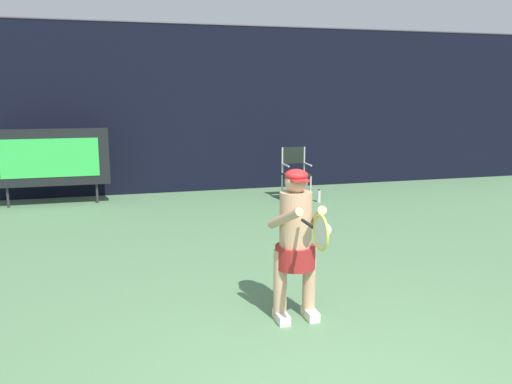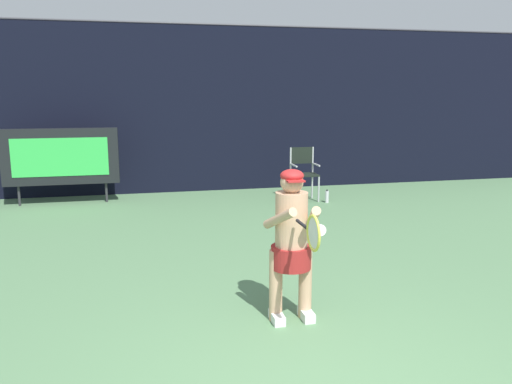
% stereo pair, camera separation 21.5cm
% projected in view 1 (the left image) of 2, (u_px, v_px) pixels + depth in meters
% --- Properties ---
extents(backdrop_screen, '(18.00, 0.12, 3.66)m').
position_uv_depth(backdrop_screen, '(182.00, 110.00, 11.44)').
color(backdrop_screen, black).
rests_on(backdrop_screen, ground).
extents(scoreboard, '(2.20, 0.21, 1.50)m').
position_uv_depth(scoreboard, '(51.00, 158.00, 10.13)').
color(scoreboard, black).
rests_on(scoreboard, ground).
extents(umpire_chair, '(0.52, 0.44, 1.08)m').
position_uv_depth(umpire_chair, '(295.00, 170.00, 10.75)').
color(umpire_chair, '#B7B7BC').
rests_on(umpire_chair, ground).
extents(water_bottle, '(0.07, 0.07, 0.27)m').
position_uv_depth(water_bottle, '(319.00, 196.00, 10.58)').
color(water_bottle, silver).
rests_on(water_bottle, ground).
extents(tennis_player, '(0.54, 0.62, 1.49)m').
position_uv_depth(tennis_player, '(296.00, 239.00, 5.01)').
color(tennis_player, white).
rests_on(tennis_player, ground).
extents(tennis_racket, '(0.03, 0.60, 0.31)m').
position_uv_depth(tennis_racket, '(320.00, 232.00, 4.36)').
color(tennis_racket, black).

